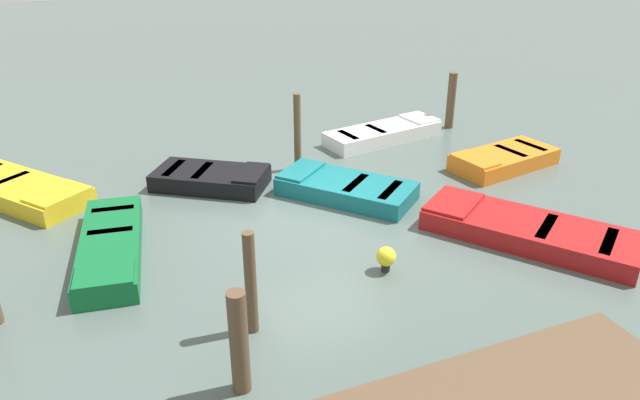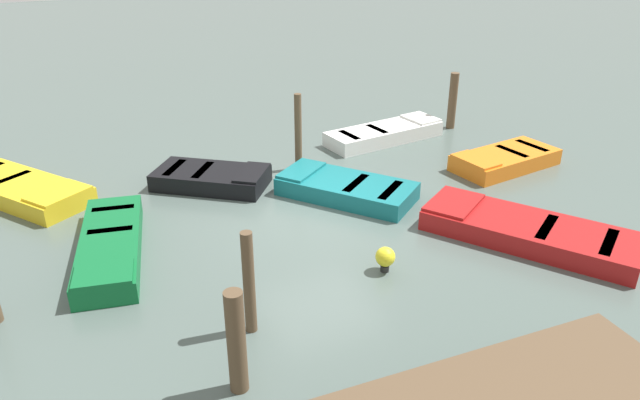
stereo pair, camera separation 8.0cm
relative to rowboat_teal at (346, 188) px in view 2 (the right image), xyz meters
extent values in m
plane|color=#4C5B56|center=(0.91, 0.59, -0.22)|extent=(80.00, 80.00, 0.00)
cylinder|color=#3C2E20|center=(-0.03, 6.77, 0.21)|extent=(0.20, 0.20, 0.85)
cube|color=#14666B|center=(-0.02, 0.02, -0.02)|extent=(2.95, 3.25, 0.40)
cube|color=beige|center=(-0.02, 0.02, 0.12)|extent=(2.43, 2.70, 0.04)
cube|color=#14666B|center=(0.70, -0.91, 0.21)|extent=(1.40, 1.29, 0.06)
cube|color=#9B9789|center=(-0.15, 0.20, 0.16)|extent=(0.98, 0.82, 0.04)
cube|color=#9B9789|center=(-0.66, 0.86, 0.16)|extent=(0.98, 0.82, 0.04)
cube|color=gold|center=(6.76, -3.07, -0.02)|extent=(3.18, 3.77, 0.40)
cube|color=#4C3319|center=(6.76, -3.07, 0.12)|extent=(2.63, 3.15, 0.04)
cube|color=gold|center=(5.95, -1.90, 0.21)|extent=(1.45, 1.35, 0.06)
cube|color=#42301E|center=(6.92, -3.30, 0.16)|extent=(0.98, 0.76, 0.04)
cube|color=orange|center=(-4.47, 0.11, -0.02)|extent=(2.91, 1.64, 0.40)
cube|color=black|center=(-4.47, 0.11, 0.12)|extent=(2.46, 1.31, 0.04)
cube|color=orange|center=(-3.40, 0.26, 0.21)|extent=(0.76, 1.22, 0.06)
cube|color=black|center=(-4.67, 0.08, 0.16)|extent=(0.34, 1.01, 0.04)
cube|color=black|center=(-5.42, -0.02, 0.16)|extent=(0.34, 1.01, 0.04)
cube|color=silver|center=(-2.68, -2.90, -0.02)|extent=(3.56, 1.56, 0.40)
cube|color=#334772|center=(-2.68, -2.90, 0.12)|extent=(3.02, 1.25, 0.04)
cube|color=silver|center=(-4.01, -3.08, 0.21)|extent=(0.89, 1.09, 0.06)
cube|color=navy|center=(-2.42, -2.87, 0.16)|extent=(0.32, 0.88, 0.04)
cube|color=navy|center=(-1.49, -2.74, 0.16)|extent=(0.32, 0.88, 0.04)
cube|color=maroon|center=(-2.37, 3.33, -0.02)|extent=(3.46, 4.21, 0.40)
cube|color=black|center=(-2.37, 3.33, 0.12)|extent=(2.85, 3.52, 0.04)
cube|color=maroon|center=(-1.50, 2.00, 0.21)|extent=(1.60, 1.47, 0.06)
cube|color=black|center=(-2.53, 3.58, 0.16)|extent=(1.07, 0.80, 0.04)
cube|color=black|center=(-3.14, 4.52, 0.16)|extent=(1.07, 0.80, 0.04)
cube|color=#0F602D|center=(5.20, 0.48, -0.02)|extent=(1.70, 3.67, 0.40)
cube|color=orange|center=(5.20, 0.48, 0.12)|extent=(1.37, 3.11, 0.04)
cube|color=#0F602D|center=(5.45, 1.84, 0.21)|extent=(1.09, 0.94, 0.06)
cube|color=#B06E1E|center=(5.15, 0.22, 0.16)|extent=(0.86, 0.35, 0.04)
cube|color=#B06E1E|center=(4.97, -0.73, 0.16)|extent=(0.86, 0.35, 0.04)
cube|color=black|center=(2.62, -1.85, -0.02)|extent=(2.87, 2.61, 0.40)
cube|color=gray|center=(2.62, -1.85, 0.12)|extent=(2.39, 2.14, 0.04)
cube|color=black|center=(1.81, -1.25, 0.21)|extent=(1.17, 1.29, 0.06)
cube|color=#776E5D|center=(2.78, -1.97, 0.16)|extent=(0.77, 0.94, 0.04)
cube|color=#776E5D|center=(3.35, -2.39, 0.16)|extent=(0.77, 0.94, 0.04)
cylinder|color=brown|center=(0.34, -1.96, 0.76)|extent=(0.18, 0.18, 1.94)
cylinder|color=brown|center=(-5.07, -3.05, 0.62)|extent=(0.25, 0.25, 1.66)
cylinder|color=brown|center=(3.52, 3.75, 0.64)|extent=(0.18, 0.18, 1.72)
cylinder|color=brown|center=(4.08, 4.90, 0.57)|extent=(0.26, 0.26, 1.56)
cylinder|color=#262626|center=(0.78, 3.13, -0.16)|extent=(0.16, 0.16, 0.12)
sphere|color=yellow|center=(0.78, 3.13, 0.08)|extent=(0.36, 0.36, 0.36)
camera|label=1|loc=(5.79, 11.08, 5.65)|focal=33.92mm
camera|label=2|loc=(5.71, 11.11, 5.65)|focal=33.92mm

